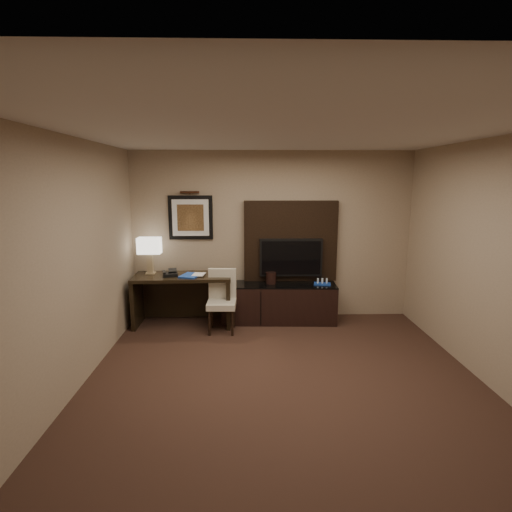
{
  "coord_description": "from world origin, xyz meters",
  "views": [
    {
      "loc": [
        -0.42,
        -3.91,
        2.25
      ],
      "look_at": [
        -0.27,
        1.8,
        1.15
      ],
      "focal_mm": 28.0,
      "sensor_mm": 36.0,
      "label": 1
    }
  ],
  "objects_px": {
    "table_lamp": "(150,256)",
    "desk": "(183,300)",
    "tv": "(291,257)",
    "credenza": "(279,303)",
    "desk_chair": "(222,304)",
    "desk_phone": "(170,273)",
    "ice_bucket": "(271,278)",
    "minibar_tray": "(322,282)"
  },
  "relations": [
    {
      "from": "desk_chair",
      "to": "table_lamp",
      "type": "relative_size",
      "value": 1.54
    },
    {
      "from": "tv",
      "to": "ice_bucket",
      "type": "relative_size",
      "value": 5.4
    },
    {
      "from": "tv",
      "to": "desk_chair",
      "type": "distance_m",
      "value": 1.35
    },
    {
      "from": "credenza",
      "to": "minibar_tray",
      "type": "height_order",
      "value": "minibar_tray"
    },
    {
      "from": "table_lamp",
      "to": "desk",
      "type": "bearing_deg",
      "value": -12.9
    },
    {
      "from": "credenza",
      "to": "minibar_tray",
      "type": "relative_size",
      "value": 6.87
    },
    {
      "from": "minibar_tray",
      "to": "desk_phone",
      "type": "bearing_deg",
      "value": -177.18
    },
    {
      "from": "credenza",
      "to": "desk_phone",
      "type": "xyz_separation_m",
      "value": [
        -1.68,
        -0.16,
        0.54
      ]
    },
    {
      "from": "credenza",
      "to": "desk_chair",
      "type": "bearing_deg",
      "value": -152.58
    },
    {
      "from": "desk_chair",
      "to": "ice_bucket",
      "type": "bearing_deg",
      "value": 32.63
    },
    {
      "from": "desk_chair",
      "to": "desk",
      "type": "bearing_deg",
      "value": 154.41
    },
    {
      "from": "desk",
      "to": "credenza",
      "type": "distance_m",
      "value": 1.51
    },
    {
      "from": "table_lamp",
      "to": "ice_bucket",
      "type": "height_order",
      "value": "table_lamp"
    },
    {
      "from": "desk",
      "to": "ice_bucket",
      "type": "bearing_deg",
      "value": 3.83
    },
    {
      "from": "tv",
      "to": "credenza",
      "type": "bearing_deg",
      "value": -144.55
    },
    {
      "from": "desk_phone",
      "to": "minibar_tray",
      "type": "bearing_deg",
      "value": -10.17
    },
    {
      "from": "ice_bucket",
      "to": "minibar_tray",
      "type": "distance_m",
      "value": 0.81
    },
    {
      "from": "table_lamp",
      "to": "minibar_tray",
      "type": "relative_size",
      "value": 2.16
    },
    {
      "from": "desk_chair",
      "to": "tv",
      "type": "bearing_deg",
      "value": 28.89
    },
    {
      "from": "credenza",
      "to": "ice_bucket",
      "type": "relative_size",
      "value": 9.7
    },
    {
      "from": "desk_chair",
      "to": "table_lamp",
      "type": "distance_m",
      "value": 1.37
    },
    {
      "from": "desk",
      "to": "tv",
      "type": "bearing_deg",
      "value": 6.11
    },
    {
      "from": "credenza",
      "to": "minibar_tray",
      "type": "distance_m",
      "value": 0.77
    },
    {
      "from": "tv",
      "to": "minibar_tray",
      "type": "height_order",
      "value": "tv"
    },
    {
      "from": "desk_phone",
      "to": "desk",
      "type": "bearing_deg",
      "value": 5.21
    },
    {
      "from": "table_lamp",
      "to": "ice_bucket",
      "type": "relative_size",
      "value": 3.06
    },
    {
      "from": "tv",
      "to": "desk_phone",
      "type": "bearing_deg",
      "value": -171.01
    },
    {
      "from": "desk_chair",
      "to": "desk_phone",
      "type": "relative_size",
      "value": 4.01
    },
    {
      "from": "desk",
      "to": "desk_phone",
      "type": "xyz_separation_m",
      "value": [
        -0.17,
        -0.06,
        0.45
      ]
    },
    {
      "from": "minibar_tray",
      "to": "credenza",
      "type": "bearing_deg",
      "value": 176.56
    },
    {
      "from": "desk_phone",
      "to": "credenza",
      "type": "bearing_deg",
      "value": -7.65
    },
    {
      "from": "credenza",
      "to": "desk_chair",
      "type": "xyz_separation_m",
      "value": [
        -0.89,
        -0.42,
        0.13
      ]
    },
    {
      "from": "desk",
      "to": "desk_chair",
      "type": "xyz_separation_m",
      "value": [
        0.62,
        -0.32,
        0.04
      ]
    },
    {
      "from": "credenza",
      "to": "minibar_tray",
      "type": "xyz_separation_m",
      "value": [
        0.68,
        -0.04,
        0.36
      ]
    },
    {
      "from": "tv",
      "to": "minibar_tray",
      "type": "relative_size",
      "value": 3.82
    },
    {
      "from": "credenza",
      "to": "tv",
      "type": "bearing_deg",
      "value": 37.67
    },
    {
      "from": "desk_phone",
      "to": "ice_bucket",
      "type": "height_order",
      "value": "desk_phone"
    },
    {
      "from": "desk_chair",
      "to": "table_lamp",
      "type": "xyz_separation_m",
      "value": [
        -1.13,
        0.44,
        0.64
      ]
    },
    {
      "from": "credenza",
      "to": "desk_chair",
      "type": "distance_m",
      "value": 0.99
    },
    {
      "from": "tv",
      "to": "ice_bucket",
      "type": "height_order",
      "value": "tv"
    },
    {
      "from": "desk_phone",
      "to": "ice_bucket",
      "type": "bearing_deg",
      "value": -5.81
    },
    {
      "from": "desk",
      "to": "tv",
      "type": "xyz_separation_m",
      "value": [
        1.7,
        0.24,
        0.62
      ]
    }
  ]
}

